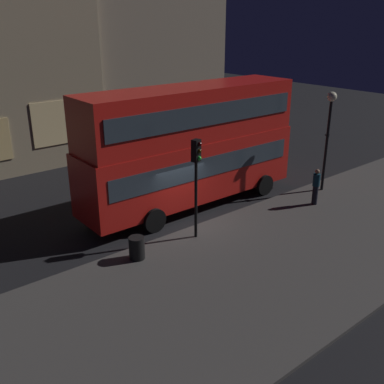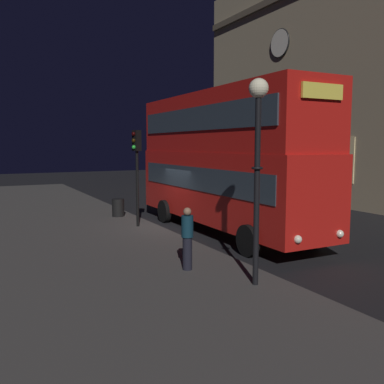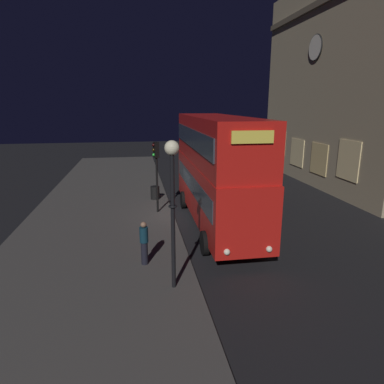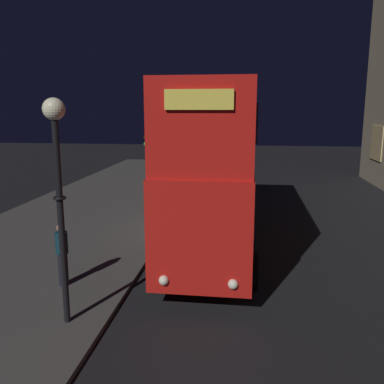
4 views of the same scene
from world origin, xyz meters
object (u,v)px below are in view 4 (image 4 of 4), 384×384
object	(u,v)px
double_decker_bus	(217,160)
litter_bin	(164,199)
traffic_light_near_kerb	(149,155)
street_lamp	(57,166)
pedestrian	(62,254)

from	to	relation	value
double_decker_bus	litter_bin	world-z (taller)	double_decker_bus
traffic_light_near_kerb	street_lamp	bearing A→B (deg)	-14.97
traffic_light_near_kerb	double_decker_bus	bearing A→B (deg)	39.29
litter_bin	traffic_light_near_kerb	bearing A→B (deg)	-0.82
double_decker_bus	street_lamp	bearing A→B (deg)	-24.63
pedestrian	litter_bin	world-z (taller)	pedestrian
traffic_light_near_kerb	street_lamp	xyz separation A→B (m)	(8.37, -0.02, 0.67)
double_decker_bus	street_lamp	distance (m)	6.94
traffic_light_near_kerb	litter_bin	size ratio (longest dim) A/B	4.74
double_decker_bus	pedestrian	distance (m)	6.19
double_decker_bus	pedestrian	bearing A→B (deg)	-40.85
street_lamp	traffic_light_near_kerb	bearing A→B (deg)	179.88
double_decker_bus	street_lamp	world-z (taller)	double_decker_bus
double_decker_bus	traffic_light_near_kerb	distance (m)	3.59
traffic_light_near_kerb	pedestrian	world-z (taller)	traffic_light_near_kerb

